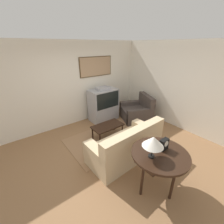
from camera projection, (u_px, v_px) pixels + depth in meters
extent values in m
plane|color=#8E6642|center=(111.00, 153.00, 3.89)|extent=(12.00, 12.00, 0.00)
cube|color=silver|center=(71.00, 85.00, 4.87)|extent=(12.00, 0.06, 2.70)
cube|color=#4C381E|center=(96.00, 66.00, 5.14)|extent=(1.25, 0.03, 0.66)
cube|color=tan|center=(96.00, 67.00, 5.13)|extent=(1.20, 0.01, 0.61)
cube|color=silver|center=(176.00, 86.00, 4.79)|extent=(0.06, 12.00, 2.70)
cube|color=#99704C|center=(110.00, 137.00, 4.50)|extent=(2.47, 1.52, 0.01)
cube|color=#9E9EA3|center=(104.00, 113.00, 5.52)|extent=(0.99, 0.58, 0.51)
cube|color=#9E9EA3|center=(103.00, 98.00, 5.29)|extent=(0.99, 0.58, 0.63)
cube|color=black|center=(108.00, 100.00, 5.07)|extent=(0.89, 0.01, 0.55)
cube|color=#9E9EA3|center=(103.00, 88.00, 5.14)|extent=(0.45, 0.32, 0.09)
cube|color=#CCB289|center=(125.00, 149.00, 3.69)|extent=(1.84, 0.91, 0.44)
cube|color=#CCB289|center=(135.00, 139.00, 3.28)|extent=(1.82, 0.29, 0.48)
cube|color=#CCB289|center=(145.00, 135.00, 4.11)|extent=(0.27, 0.85, 0.60)
cube|color=#CCB289|center=(98.00, 160.00, 3.20)|extent=(0.27, 0.85, 0.60)
cube|color=gray|center=(142.00, 132.00, 3.64)|extent=(0.36, 0.13, 0.34)
cube|color=gray|center=(117.00, 146.00, 3.17)|extent=(0.36, 0.13, 0.34)
cube|color=#473D38|center=(136.00, 114.00, 5.54)|extent=(1.28, 1.29, 0.42)
cube|color=#473D38|center=(147.00, 102.00, 5.44)|extent=(0.56, 0.97, 0.48)
cube|color=#473D38|center=(132.00, 108.00, 5.88)|extent=(0.95, 0.53, 0.56)
cube|color=#473D38|center=(140.00, 117.00, 5.15)|extent=(0.95, 0.53, 0.56)
cube|color=black|center=(108.00, 126.00, 4.37)|extent=(0.91, 0.49, 0.04)
cylinder|color=black|center=(100.00, 140.00, 4.09)|extent=(0.04, 0.04, 0.37)
cylinder|color=black|center=(122.00, 130.00, 4.54)|extent=(0.04, 0.04, 0.37)
cylinder|color=black|center=(93.00, 134.00, 4.37)|extent=(0.04, 0.04, 0.37)
cylinder|color=black|center=(114.00, 125.00, 4.82)|extent=(0.04, 0.04, 0.37)
cylinder|color=black|center=(160.00, 154.00, 2.64)|extent=(1.01, 1.01, 0.04)
cube|color=black|center=(160.00, 157.00, 2.67)|extent=(0.86, 0.40, 0.08)
cylinder|color=black|center=(142.00, 179.00, 2.65)|extent=(0.05, 0.05, 0.78)
cylinder|color=black|center=(166.00, 161.00, 3.05)|extent=(0.05, 0.05, 0.78)
cylinder|color=black|center=(173.00, 183.00, 2.58)|extent=(0.05, 0.05, 0.78)
cylinder|color=black|center=(151.00, 156.00, 2.54)|extent=(0.11, 0.11, 0.02)
cylinder|color=black|center=(152.00, 147.00, 2.46)|extent=(0.02, 0.02, 0.34)
cone|color=white|center=(153.00, 142.00, 2.42)|extent=(0.35, 0.35, 0.18)
cube|color=black|center=(164.00, 144.00, 2.69)|extent=(0.18, 0.09, 0.21)
cylinder|color=white|center=(166.00, 144.00, 2.64)|extent=(0.11, 0.01, 0.11)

